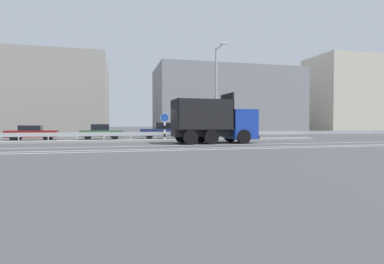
% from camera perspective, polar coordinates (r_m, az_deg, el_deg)
% --- Properties ---
extents(ground_plane, '(320.00, 320.00, 0.00)m').
position_cam_1_polar(ground_plane, '(22.95, -3.51, -2.09)').
color(ground_plane, '#424244').
extents(lane_strip_0, '(48.95, 0.16, 0.01)m').
position_cam_1_polar(lane_strip_0, '(20.98, 5.63, -2.43)').
color(lane_strip_0, silver).
rests_on(lane_strip_0, ground_plane).
extents(lane_strip_1, '(48.95, 0.16, 0.01)m').
position_cam_1_polar(lane_strip_1, '(18.56, 8.35, -2.94)').
color(lane_strip_1, silver).
rests_on(lane_strip_1, ground_plane).
extents(lane_strip_2, '(48.95, 0.16, 0.01)m').
position_cam_1_polar(lane_strip_2, '(17.61, 9.63, -3.18)').
color(lane_strip_2, silver).
rests_on(lane_strip_2, ground_plane).
extents(median_island, '(26.92, 1.10, 0.18)m').
position_cam_1_polar(median_island, '(25.10, -4.44, -1.58)').
color(median_island, gray).
rests_on(median_island, ground_plane).
extents(median_guardrail, '(48.95, 0.09, 0.78)m').
position_cam_1_polar(median_guardrail, '(25.92, -4.76, -0.43)').
color(median_guardrail, '#9EA0A5').
rests_on(median_guardrail, ground_plane).
extents(dump_truck, '(6.41, 2.97, 3.76)m').
position_cam_1_polar(dump_truck, '(22.92, 6.00, 1.23)').
color(dump_truck, '#19389E').
rests_on(dump_truck, ground_plane).
extents(median_road_sign, '(0.73, 0.16, 2.36)m').
position_cam_1_polar(median_road_sign, '(25.01, -5.24, 1.04)').
color(median_road_sign, white).
rests_on(median_road_sign, ground_plane).
extents(street_lamp_1, '(0.71, 2.57, 8.05)m').
position_cam_1_polar(street_lamp_1, '(26.11, 4.76, 8.32)').
color(street_lamp_1, '#ADADB2').
rests_on(street_lamp_1, ground_plane).
extents(parked_car_1, '(4.22, 2.23, 1.33)m').
position_cam_1_polar(parked_car_1, '(29.85, -28.17, -0.12)').
color(parked_car_1, maroon).
rests_on(parked_car_1, ground_plane).
extents(parked_car_2, '(3.93, 2.11, 1.44)m').
position_cam_1_polar(parked_car_2, '(29.23, -16.99, 0.02)').
color(parked_car_2, '#335B33').
rests_on(parked_car_2, ground_plane).
extents(parked_car_3, '(4.65, 2.06, 1.59)m').
position_cam_1_polar(parked_car_3, '(29.36, -5.36, 0.21)').
color(parked_car_3, navy).
rests_on(parked_car_3, ground_plane).
extents(background_building_0, '(11.75, 15.46, 9.38)m').
position_cam_1_polar(background_building_0, '(41.76, -23.93, 5.83)').
color(background_building_0, gray).
rests_on(background_building_0, ground_plane).
extents(background_building_1, '(21.33, 10.54, 9.72)m').
position_cam_1_polar(background_building_1, '(46.03, 6.62, 5.74)').
color(background_building_1, gray).
rests_on(background_building_1, ground_plane).
extents(background_building_2, '(21.73, 8.47, 12.74)m').
position_cam_1_polar(background_building_2, '(61.05, 30.75, 5.91)').
color(background_building_2, beige).
rests_on(background_building_2, ground_plane).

